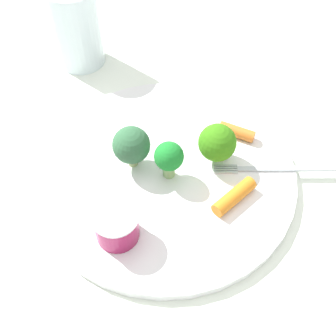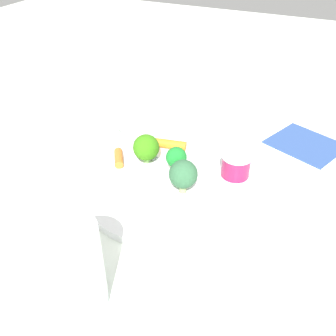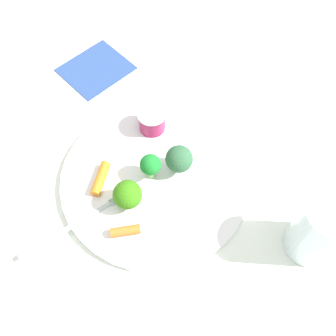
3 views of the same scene
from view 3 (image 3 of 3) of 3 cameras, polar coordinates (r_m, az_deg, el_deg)
The scene contains 11 objects.
ground_plane at distance 0.64m, azimuth -1.87°, elevation -1.82°, with size 2.40×2.40×0.00m, color white.
plate at distance 0.64m, azimuth -1.88°, elevation -1.57°, with size 0.31×0.31×0.01m, color white.
sauce_cup at distance 0.67m, azimuth -2.38°, elevation 6.98°, with size 0.05×0.05×0.04m.
broccoli_floret_0 at distance 0.59m, azimuth -5.99°, elevation -3.93°, with size 0.05×0.05×0.05m.
broccoli_floret_1 at distance 0.61m, azimuth 1.64°, elevation 1.31°, with size 0.04×0.04×0.06m.
broccoli_floret_2 at distance 0.61m, azimuth -2.42°, elevation 0.71°, with size 0.03×0.03×0.05m.
carrot_stick_0 at distance 0.63m, azimuth -9.90°, elevation -1.54°, with size 0.02×0.02×0.06m, color orange.
carrot_stick_1 at distance 0.59m, azimuth -6.52°, elevation -9.08°, with size 0.01×0.01×0.04m, color orange.
fork at distance 0.61m, azimuth -13.35°, elevation -7.96°, with size 0.16×0.10×0.00m.
drinking_glass at distance 0.58m, azimuth 21.33°, elevation -8.58°, with size 0.07×0.07×0.12m, color silver.
napkin at distance 0.81m, azimuth -10.59°, elevation 14.19°, with size 0.12×0.11×0.00m, color #2C4785.
Camera 3 is at (-0.27, -0.14, 0.57)m, focal length 41.39 mm.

